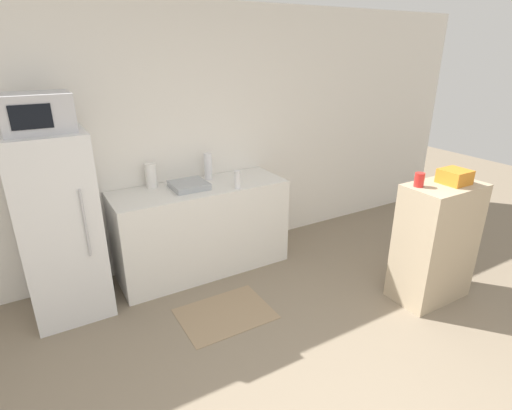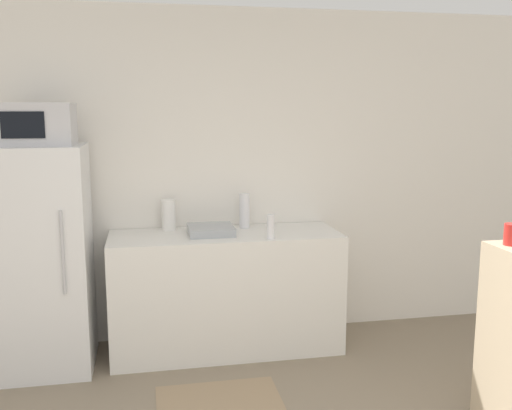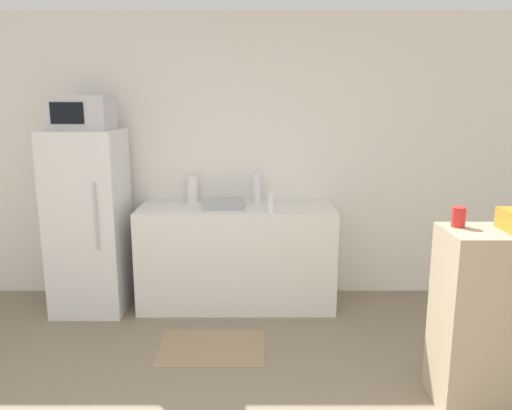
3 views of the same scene
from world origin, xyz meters
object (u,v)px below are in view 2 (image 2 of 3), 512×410
refrigerator (45,259)px  microwave (36,124)px  paper_towel_roll (168,215)px  bottle_tall (244,211)px  bottle_short (271,227)px  jar (511,235)px

refrigerator → microwave: bearing=-107.2°
refrigerator → paper_towel_roll: bearing=17.6°
bottle_tall → refrigerator: bearing=-170.4°
refrigerator → paper_towel_roll: size_ratio=6.67×
refrigerator → bottle_short: refrigerator is taller
jar → paper_towel_roll: bearing=136.9°
bottle_short → jar: 1.62m
jar → paper_towel_roll: size_ratio=0.49×
refrigerator → bottle_short: (1.58, -0.17, 0.20)m
bottle_short → jar: size_ratio=1.50×
microwave → bottle_short: (1.58, -0.17, -0.73)m
paper_towel_roll → bottle_tall: bearing=-2.8°
bottle_short → bottle_tall: bearing=106.0°
microwave → paper_towel_roll: size_ratio=2.04×
microwave → bottle_tall: 1.63m
microwave → paper_towel_roll: bearing=17.6°
refrigerator → jar: size_ratio=13.49×
bottle_tall → paper_towel_roll: 0.59m
paper_towel_roll → jar: bearing=-43.1°
paper_towel_roll → microwave: bearing=-162.4°
refrigerator → microwave: (-0.00, -0.00, 0.94)m
refrigerator → bottle_short: bearing=-6.1°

